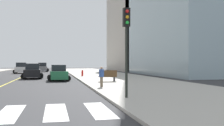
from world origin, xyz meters
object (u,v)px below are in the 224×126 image
(car_white_third, at_px, (21,68))
(fire_hydrant, at_px, (82,73))
(car_green_fifth, at_px, (59,73))
(traffic_light_near_corner, at_px, (126,35))
(car_gray_sixth, at_px, (42,67))
(pedestrian_waiting_east, at_px, (102,76))
(park_bench, at_px, (108,76))
(car_black_nearest, at_px, (33,72))

(car_white_third, xyz_separation_m, fire_hydrant, (10.00, -16.43, -0.39))
(car_green_fifth, height_order, traffic_light_near_corner, traffic_light_near_corner)
(car_green_fifth, xyz_separation_m, traffic_light_near_corner, (3.28, -16.65, 2.68))
(car_gray_sixth, distance_m, fire_hydrant, 25.75)
(car_white_third, relative_size, car_gray_sixth, 1.02)
(car_green_fifth, distance_m, pedestrian_waiting_east, 10.61)
(car_gray_sixth, xyz_separation_m, park_bench, (7.81, -35.95, -0.27))
(car_green_fifth, bearing_deg, car_gray_sixth, -86.80)
(car_white_third, height_order, pedestrian_waiting_east, car_white_third)
(car_black_nearest, relative_size, fire_hydrant, 4.92)
(park_bench, bearing_deg, car_green_fifth, 46.67)
(car_green_fifth, bearing_deg, pedestrian_waiting_east, 104.64)
(car_black_nearest, height_order, car_white_third, car_white_third)
(park_bench, bearing_deg, car_black_nearest, 40.22)
(car_gray_sixth, height_order, pedestrian_waiting_east, car_gray_sixth)
(traffic_light_near_corner, relative_size, fire_hydrant, 5.39)
(park_bench, distance_m, pedestrian_waiting_east, 5.98)
(pedestrian_waiting_east, bearing_deg, traffic_light_near_corner, -153.75)
(car_black_nearest, bearing_deg, fire_hydrant, -166.50)
(car_black_nearest, xyz_separation_m, car_green_fifth, (3.18, -4.80, -0.07))
(car_black_nearest, distance_m, pedestrian_waiting_east, 16.21)
(traffic_light_near_corner, bearing_deg, car_white_third, -75.98)
(car_black_nearest, bearing_deg, park_bench, 128.80)
(fire_hydrant, bearing_deg, car_white_third, 121.34)
(car_green_fifth, relative_size, park_bench, 2.26)
(car_black_nearest, bearing_deg, car_gray_sixth, -92.24)
(car_gray_sixth, bearing_deg, car_green_fifth, 95.92)
(fire_hydrant, bearing_deg, pedestrian_waiting_east, -90.95)
(car_gray_sixth, height_order, park_bench, car_gray_sixth)
(park_bench, bearing_deg, car_white_third, 21.98)
(car_white_third, bearing_deg, park_bench, -69.76)
(pedestrian_waiting_east, bearing_deg, car_green_fifth, 41.58)
(car_black_nearest, bearing_deg, pedestrian_waiting_east, 110.80)
(car_white_third, distance_m, pedestrian_waiting_east, 34.58)
(car_gray_sixth, relative_size, pedestrian_waiting_east, 2.95)
(park_bench, distance_m, fire_hydrant, 11.11)
(car_black_nearest, height_order, park_bench, car_black_nearest)
(traffic_light_near_corner, relative_size, park_bench, 2.65)
(car_green_fifth, relative_size, traffic_light_near_corner, 0.85)
(car_white_third, bearing_deg, pedestrian_waiting_east, -75.96)
(car_white_third, relative_size, pedestrian_waiting_east, 3.02)
(park_bench, relative_size, fire_hydrant, 2.03)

